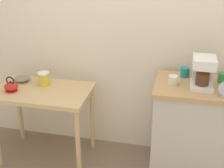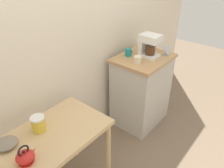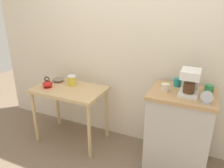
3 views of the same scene
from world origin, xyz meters
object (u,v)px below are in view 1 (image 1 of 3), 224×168
Objects in this scene: bowl_stoneware at (22,78)px; canister_enamel at (44,79)px; teakettle at (11,86)px; mug_tall_green at (223,78)px; coffee_maker at (203,70)px; mug_dark_teal at (185,72)px; mug_small_cream at (174,80)px.

bowl_stoneware is 0.26m from canister_enamel.
mug_tall_green reaches higher than teakettle.
canister_enamel is (0.24, 0.19, 0.02)m from teakettle.
canister_enamel is 1.47m from coffee_maker.
bowl_stoneware is 1.58m from mug_dark_teal.
teakettle is (0.01, -0.23, 0.02)m from bowl_stoneware.
mug_tall_green is (0.41, 0.13, 0.00)m from mug_small_cream.
mug_tall_green is (1.88, -0.01, 0.18)m from bowl_stoneware.
mug_small_cream reaches higher than teakettle.
mug_small_cream is (1.47, -0.13, 0.18)m from bowl_stoneware.
mug_tall_green is 1.04× the size of mug_dark_teal.
mug_small_cream is 0.21m from mug_dark_teal.
mug_small_cream reaches higher than bowl_stoneware.
mug_dark_teal is at bearing 64.30° from mug_small_cream.
mug_tall_green is at bearing 1.16° from canister_enamel.
mug_dark_teal is at bearing 10.48° from teakettle.
mug_dark_teal reaches higher than teakettle.
mug_small_cream is at bearing -176.68° from coffee_maker.
coffee_maker is 2.86× the size of mug_tall_green.
canister_enamel is 1.64m from mug_tall_green.
mug_small_cream is (1.22, -0.10, 0.14)m from canister_enamel.
coffee_maker is 0.24m from mug_dark_teal.
canister_enamel is 0.50× the size of coffee_maker.
mug_dark_teal is (1.56, 0.05, 0.19)m from bowl_stoneware.
teakettle is 1.76× the size of mug_dark_teal.
mug_small_cream is (1.46, 0.10, 0.16)m from teakettle.
mug_dark_teal is (-0.32, 0.06, 0.00)m from mug_tall_green.
bowl_stoneware is 1.82× the size of mug_dark_teal.
mug_tall_green reaches higher than bowl_stoneware.
teakettle is 1.89m from mug_tall_green.
coffee_maker is (1.70, -0.12, 0.28)m from bowl_stoneware.
mug_dark_teal reaches higher than canister_enamel.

